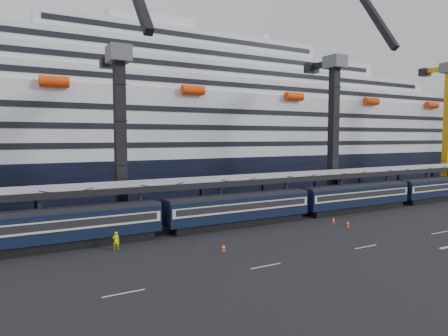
% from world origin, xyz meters
% --- Properties ---
extents(ground, '(260.00, 260.00, 0.00)m').
position_xyz_m(ground, '(0.00, 0.00, 0.00)').
color(ground, black).
rests_on(ground, ground).
extents(lane_markings, '(111.00, 4.27, 0.02)m').
position_xyz_m(lane_markings, '(8.15, -5.23, 0.01)').
color(lane_markings, beige).
rests_on(lane_markings, ground).
extents(train, '(133.05, 3.00, 4.05)m').
position_xyz_m(train, '(-4.65, 10.00, 2.20)').
color(train, black).
rests_on(train, ground).
extents(canopy, '(130.00, 6.25, 5.53)m').
position_xyz_m(canopy, '(0.00, 14.00, 5.25)').
color(canopy, gray).
rests_on(canopy, ground).
extents(cruise_ship, '(214.09, 28.84, 34.00)m').
position_xyz_m(cruise_ship, '(-1.08, 45.99, 12.34)').
color(cruise_ship, black).
rests_on(cruise_ship, ground).
extents(crane_dark_near, '(4.50, 17.75, 35.08)m').
position_xyz_m(crane_dark_near, '(-20.00, 18.59, 11.93)').
color(crane_dark_near, '#47484E').
rests_on(crane_dark_near, ground).
extents(crane_dark_mid, '(4.50, 18.24, 39.64)m').
position_xyz_m(crane_dark_mid, '(15.00, 17.59, 13.36)').
color(crane_dark_mid, '#47484E').
rests_on(crane_dark_mid, ground).
extents(worker, '(0.71, 0.53, 1.77)m').
position_xyz_m(worker, '(-23.76, 7.01, 0.88)').
color(worker, yellow).
rests_on(worker, ground).
extents(traffic_cone_c, '(0.38, 0.38, 0.76)m').
position_xyz_m(traffic_cone_c, '(-14.95, 1.60, 0.37)').
color(traffic_cone_c, '#FF3F08').
rests_on(traffic_cone_c, ground).
extents(traffic_cone_d, '(0.37, 0.37, 0.74)m').
position_xyz_m(traffic_cone_d, '(3.26, 5.75, 0.37)').
color(traffic_cone_d, '#FF3F08').
rests_on(traffic_cone_d, ground).
extents(traffic_cone_e, '(0.41, 0.41, 0.81)m').
position_xyz_m(traffic_cone_e, '(3.16, 3.24, 0.40)').
color(traffic_cone_e, '#FF3F08').
rests_on(traffic_cone_e, ground).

